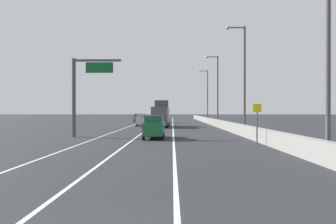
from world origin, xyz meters
TOP-DOWN VIEW (x-y plane):
  - ground_plane at (0.00, 64.00)m, footprint 320.00×320.00m
  - lane_stripe_left at (-5.50, 55.00)m, footprint 0.16×130.00m
  - lane_stripe_center at (-2.00, 55.00)m, footprint 0.16×130.00m
  - lane_stripe_right at (1.50, 55.00)m, footprint 0.16×130.00m
  - jersey_barrier_right at (8.45, 40.00)m, footprint 0.60×120.00m
  - overhead_sign_gantry at (-7.26, 26.46)m, footprint 4.68×0.36m
  - speed_advisory_sign at (7.55, 19.15)m, footprint 0.60×0.11m
  - lamp_post_right_near at (8.76, 11.26)m, footprint 2.14×0.44m
  - lamp_post_right_second at (8.90, 30.53)m, footprint 2.14×0.44m
  - lamp_post_right_third at (8.67, 49.81)m, footprint 2.14×0.44m
  - lamp_post_right_fourth at (9.05, 69.08)m, footprint 2.14×0.44m
  - car_gray_0 at (-6.28, 69.59)m, footprint 1.98×4.67m
  - car_silver_1 at (-3.59, 49.70)m, footprint 1.87×4.79m
  - car_white_2 at (-0.59, 63.77)m, footprint 1.95×4.62m
  - car_green_3 at (-0.26, 24.89)m, footprint 1.83×4.62m
  - box_truck at (-0.36, 46.53)m, footprint 2.66×8.80m

SIDE VIEW (x-z plane):
  - ground_plane at x=0.00m, z-range 0.00..0.00m
  - lane_stripe_left at x=-5.50m, z-range 0.00..0.00m
  - lane_stripe_center at x=-2.00m, z-range 0.00..0.00m
  - lane_stripe_right at x=1.50m, z-range 0.00..0.00m
  - jersey_barrier_right at x=8.45m, z-range 0.00..1.10m
  - car_gray_0 at x=-6.28m, z-range 0.00..1.86m
  - car_silver_1 at x=-3.59m, z-range 0.00..1.99m
  - car_white_2 at x=-0.59m, z-range -0.01..2.06m
  - car_green_3 at x=-0.26m, z-range -0.01..2.08m
  - speed_advisory_sign at x=7.55m, z-range 0.26..3.26m
  - box_truck at x=-0.36m, z-range -0.18..3.99m
  - overhead_sign_gantry at x=-7.26m, z-range 0.98..8.48m
  - lamp_post_right_near at x=8.76m, z-range 0.77..12.39m
  - lamp_post_right_second at x=8.90m, z-range 0.77..12.39m
  - lamp_post_right_third at x=8.67m, z-range 0.77..12.39m
  - lamp_post_right_fourth at x=9.05m, z-range 0.77..12.39m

